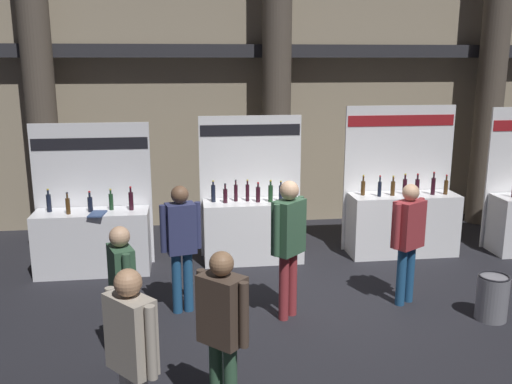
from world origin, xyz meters
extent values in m
plane|color=black|center=(0.00, 0.00, 0.00)|extent=(25.01, 25.01, 0.00)
cube|color=gray|center=(0.00, 4.35, 3.06)|extent=(12.51, 0.25, 6.12)
cube|color=#2D2D33|center=(0.00, 4.04, 3.36)|extent=(12.51, 0.20, 0.24)
cylinder|color=#51473D|center=(-4.19, 3.69, 2.73)|extent=(0.53, 0.53, 5.47)
cylinder|color=#51473D|center=(0.00, 3.69, 2.73)|extent=(0.53, 0.53, 5.47)
cylinder|color=#51473D|center=(4.19, 3.69, 2.73)|extent=(0.53, 0.53, 5.47)
cube|color=white|center=(-3.14, 1.81, 0.49)|extent=(1.71, 0.60, 0.97)
cube|color=white|center=(-3.14, 2.15, 1.14)|extent=(1.79, 0.04, 2.27)
cube|color=black|center=(-3.14, 2.13, 1.96)|extent=(1.74, 0.01, 0.18)
cylinder|color=black|center=(-3.76, 1.88, 1.10)|extent=(0.07, 0.07, 0.27)
cylinder|color=black|center=(-3.76, 1.88, 1.27)|extent=(0.03, 0.03, 0.07)
cylinder|color=gold|center=(-3.76, 1.88, 1.32)|extent=(0.03, 0.03, 0.02)
cylinder|color=#472D14|center=(-3.45, 1.72, 1.09)|extent=(0.07, 0.07, 0.24)
cylinder|color=#472D14|center=(-3.45, 1.72, 1.25)|extent=(0.03, 0.03, 0.08)
cylinder|color=black|center=(-3.45, 1.72, 1.29)|extent=(0.03, 0.03, 0.02)
cylinder|color=black|center=(-3.14, 1.80, 1.08)|extent=(0.07, 0.07, 0.22)
cylinder|color=black|center=(-3.14, 1.80, 1.23)|extent=(0.03, 0.03, 0.08)
cylinder|color=red|center=(-3.14, 1.80, 1.28)|extent=(0.03, 0.03, 0.02)
cylinder|color=#19381E|center=(-2.85, 1.88, 1.09)|extent=(0.07, 0.07, 0.25)
cylinder|color=#19381E|center=(-2.85, 1.88, 1.25)|extent=(0.03, 0.03, 0.06)
cylinder|color=gold|center=(-2.85, 1.88, 1.29)|extent=(0.03, 0.03, 0.02)
cylinder|color=black|center=(-2.54, 1.83, 1.11)|extent=(0.07, 0.07, 0.27)
cylinder|color=black|center=(-2.54, 1.83, 1.28)|extent=(0.03, 0.03, 0.07)
cylinder|color=red|center=(-2.54, 1.83, 1.33)|extent=(0.03, 0.03, 0.02)
cube|color=#334772|center=(-3.02, 1.63, 0.98)|extent=(0.25, 0.38, 0.02)
cube|color=white|center=(-0.65, 2.02, 0.50)|extent=(1.59, 0.60, 0.99)
cube|color=white|center=(-0.65, 2.36, 1.17)|extent=(1.67, 0.04, 2.33)
cube|color=black|center=(-0.65, 2.34, 2.10)|extent=(1.62, 0.01, 0.18)
cylinder|color=black|center=(-1.28, 2.09, 1.13)|extent=(0.07, 0.07, 0.27)
cylinder|color=black|center=(-1.28, 2.09, 1.29)|extent=(0.03, 0.03, 0.06)
cylinder|color=gold|center=(-1.28, 2.09, 1.33)|extent=(0.03, 0.03, 0.02)
cylinder|color=black|center=(-1.09, 2.01, 1.10)|extent=(0.07, 0.07, 0.22)
cylinder|color=black|center=(-1.09, 2.01, 1.25)|extent=(0.03, 0.03, 0.07)
cylinder|color=black|center=(-1.09, 2.01, 1.30)|extent=(0.03, 0.03, 0.02)
cylinder|color=black|center=(-0.92, 2.09, 1.13)|extent=(0.06, 0.06, 0.27)
cylinder|color=black|center=(-0.92, 2.09, 1.29)|extent=(0.03, 0.03, 0.06)
cylinder|color=black|center=(-0.92, 2.09, 1.33)|extent=(0.03, 0.03, 0.02)
cylinder|color=black|center=(-0.73, 2.07, 1.13)|extent=(0.06, 0.06, 0.27)
cylinder|color=black|center=(-0.73, 2.07, 1.30)|extent=(0.03, 0.03, 0.07)
cylinder|color=gold|center=(-0.73, 2.07, 1.34)|extent=(0.03, 0.03, 0.02)
cylinder|color=black|center=(-0.57, 1.99, 1.11)|extent=(0.07, 0.07, 0.24)
cylinder|color=black|center=(-0.57, 1.99, 1.27)|extent=(0.03, 0.03, 0.06)
cylinder|color=red|center=(-0.57, 1.99, 1.31)|extent=(0.03, 0.03, 0.02)
cylinder|color=#19381E|center=(-0.37, 1.97, 1.13)|extent=(0.07, 0.07, 0.27)
cylinder|color=#19381E|center=(-0.37, 1.97, 1.30)|extent=(0.03, 0.03, 0.07)
cylinder|color=gold|center=(-0.37, 1.97, 1.34)|extent=(0.03, 0.03, 0.02)
cylinder|color=black|center=(-0.20, 1.98, 1.12)|extent=(0.06, 0.06, 0.26)
cylinder|color=black|center=(-0.20, 1.98, 1.28)|extent=(0.03, 0.03, 0.06)
cylinder|color=gold|center=(-0.20, 1.98, 1.32)|extent=(0.03, 0.03, 0.02)
cylinder|color=#472D14|center=(-0.02, 1.93, 1.10)|extent=(0.07, 0.07, 0.22)
cylinder|color=#472D14|center=(-0.02, 1.93, 1.26)|extent=(0.03, 0.03, 0.09)
cylinder|color=red|center=(-0.02, 1.93, 1.31)|extent=(0.03, 0.03, 0.02)
cube|color=white|center=(1.88, 2.01, 0.52)|extent=(1.79, 0.60, 1.03)
cube|color=white|center=(1.88, 2.35, 1.24)|extent=(1.88, 0.04, 2.47)
cube|color=maroon|center=(1.88, 2.33, 2.22)|extent=(1.83, 0.01, 0.18)
cylinder|color=#472D14|center=(1.18, 2.07, 1.15)|extent=(0.07, 0.07, 0.23)
cylinder|color=#472D14|center=(1.18, 2.07, 1.31)|extent=(0.03, 0.03, 0.09)
cylinder|color=gold|center=(1.18, 2.07, 1.36)|extent=(0.03, 0.03, 0.02)
cylinder|color=black|center=(1.42, 1.95, 1.15)|extent=(0.06, 0.06, 0.24)
cylinder|color=black|center=(1.42, 1.95, 1.32)|extent=(0.03, 0.03, 0.09)
cylinder|color=red|center=(1.42, 1.95, 1.37)|extent=(0.03, 0.03, 0.02)
cylinder|color=#472D14|center=(1.66, 1.98, 1.15)|extent=(0.07, 0.07, 0.23)
cylinder|color=#472D14|center=(1.66, 1.98, 1.30)|extent=(0.03, 0.03, 0.08)
cylinder|color=gold|center=(1.66, 1.98, 1.35)|extent=(0.03, 0.03, 0.02)
cylinder|color=black|center=(1.89, 2.04, 1.16)|extent=(0.07, 0.07, 0.25)
cylinder|color=black|center=(1.89, 2.04, 1.32)|extent=(0.03, 0.03, 0.08)
cylinder|color=gold|center=(1.89, 2.04, 1.37)|extent=(0.03, 0.03, 0.02)
cylinder|color=black|center=(2.10, 2.03, 1.16)|extent=(0.07, 0.07, 0.25)
cylinder|color=black|center=(2.10, 2.03, 1.32)|extent=(0.03, 0.03, 0.08)
cylinder|color=red|center=(2.10, 2.03, 1.37)|extent=(0.03, 0.03, 0.02)
cylinder|color=black|center=(2.34, 1.96, 1.17)|extent=(0.07, 0.07, 0.28)
cylinder|color=black|center=(2.34, 1.96, 1.35)|extent=(0.03, 0.03, 0.09)
cylinder|color=red|center=(2.34, 1.96, 1.40)|extent=(0.03, 0.03, 0.02)
cylinder|color=#472D14|center=(2.56, 1.95, 1.15)|extent=(0.07, 0.07, 0.24)
cylinder|color=#472D14|center=(2.56, 1.95, 1.31)|extent=(0.03, 0.03, 0.08)
cylinder|color=red|center=(2.56, 1.95, 1.36)|extent=(0.03, 0.03, 0.02)
cylinder|color=slate|center=(2.08, -0.48, 0.28)|extent=(0.39, 0.39, 0.56)
torus|color=black|center=(2.08, -0.48, 0.58)|extent=(0.38, 0.38, 0.02)
cylinder|color=navy|center=(-2.35, -1.18, 0.38)|extent=(0.12, 0.12, 0.76)
cylinder|color=navy|center=(-2.41, -1.02, 0.38)|extent=(0.12, 0.12, 0.76)
cube|color=#33563D|center=(-2.38, -1.10, 1.07)|extent=(0.32, 0.43, 0.61)
sphere|color=tan|center=(-2.38, -1.10, 1.48)|extent=(0.21, 0.21, 0.21)
cylinder|color=#33563D|center=(-2.31, -1.32, 1.08)|extent=(0.08, 0.08, 0.58)
cylinder|color=#33563D|center=(-2.46, -0.88, 1.08)|extent=(0.08, 0.08, 0.58)
cylinder|color=navy|center=(-1.86, 0.22, 0.41)|extent=(0.12, 0.12, 0.81)
cylinder|color=navy|center=(-1.71, 0.25, 0.41)|extent=(0.12, 0.12, 0.81)
cube|color=navy|center=(-1.79, 0.24, 1.13)|extent=(0.40, 0.32, 0.64)
sphere|color=brown|center=(-1.79, 0.24, 1.57)|extent=(0.22, 0.22, 0.22)
cylinder|color=navy|center=(-2.00, 0.19, 1.15)|extent=(0.08, 0.08, 0.61)
cylinder|color=navy|center=(-1.57, 0.29, 1.15)|extent=(0.08, 0.08, 0.61)
cylinder|color=navy|center=(1.10, 0.07, 0.40)|extent=(0.12, 0.12, 0.79)
cylinder|color=navy|center=(1.26, 0.17, 0.40)|extent=(0.12, 0.12, 0.79)
cube|color=maroon|center=(1.18, 0.12, 1.11)|extent=(0.48, 0.43, 0.63)
sphere|color=tan|center=(1.18, 0.12, 1.54)|extent=(0.22, 0.22, 0.22)
cylinder|color=maroon|center=(0.97, -0.01, 1.13)|extent=(0.08, 0.08, 0.60)
cylinder|color=maroon|center=(1.39, 0.25, 1.13)|extent=(0.08, 0.08, 0.60)
cylinder|color=maroon|center=(-0.40, -0.03, 0.43)|extent=(0.12, 0.12, 0.86)
cylinder|color=maroon|center=(-0.53, -0.16, 0.43)|extent=(0.12, 0.12, 0.86)
cube|color=#33563D|center=(-0.46, -0.10, 1.20)|extent=(0.46, 0.46, 0.68)
sphere|color=tan|center=(-0.46, -0.10, 1.67)|extent=(0.24, 0.24, 0.24)
cylinder|color=#33563D|center=(-0.28, 0.08, 1.22)|extent=(0.08, 0.08, 0.65)
cylinder|color=#33563D|center=(-0.64, -0.27, 1.22)|extent=(0.08, 0.08, 0.65)
cube|color=#ADA393|center=(-2.17, -2.49, 1.11)|extent=(0.44, 0.46, 0.63)
sphere|color=tan|center=(-2.17, -2.49, 1.54)|extent=(0.22, 0.22, 0.22)
cylinder|color=#ADA393|center=(-2.00, -2.68, 1.13)|extent=(0.08, 0.08, 0.60)
cylinder|color=#ADA393|center=(-2.34, -2.30, 1.13)|extent=(0.08, 0.08, 0.60)
cylinder|color=#33563D|center=(-1.48, -2.04, 0.39)|extent=(0.12, 0.12, 0.78)
cube|color=#47382D|center=(-1.42, -2.09, 1.09)|extent=(0.46, 0.46, 0.62)
sphere|color=#8C6647|center=(-1.42, -2.09, 1.52)|extent=(0.22, 0.22, 0.22)
cylinder|color=#47382D|center=(-1.60, -1.93, 1.11)|extent=(0.08, 0.08, 0.59)
cylinder|color=#47382D|center=(-1.25, -2.26, 1.11)|extent=(0.08, 0.08, 0.59)
camera|label=1|loc=(-1.71, -6.60, 3.21)|focal=39.28mm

